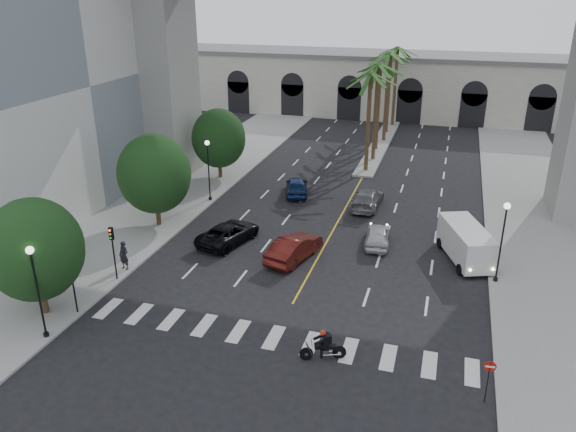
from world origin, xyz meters
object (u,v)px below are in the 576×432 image
object	(u,v)px
traffic_signal_near	(71,275)
motorcycle_rider	(324,346)
car_d	(367,199)
lamp_post_left_near	(36,285)
car_b	(294,248)
cargo_van	(466,242)
lamp_post_left_far	(208,165)
pedestrian_b	(79,237)
car_e	(297,186)
lamp_post_right	(502,236)
traffic_signal_far	(113,245)
car_a	(378,235)
car_c	(229,233)
pedestrian_a	(124,256)
do_not_enter_sign	(489,373)

from	to	relation	value
traffic_signal_near	motorcycle_rider	xyz separation A→B (m)	(14.25, -0.01, -1.75)
motorcycle_rider	car_d	world-z (taller)	motorcycle_rider
lamp_post_left_near	car_b	distance (m)	16.17
lamp_post_left_near	cargo_van	distance (m)	26.19
lamp_post_left_far	pedestrian_b	distance (m)	12.48
motorcycle_rider	car_e	size ratio (longest dim) A/B	0.49
lamp_post_right	car_b	xyz separation A→B (m)	(-12.90, -0.44, -2.39)
traffic_signal_far	car_e	bearing A→B (deg)	70.35
lamp_post_right	cargo_van	xyz separation A→B (m)	(-1.88, 2.64, -1.89)
cargo_van	traffic_signal_far	bearing A→B (deg)	-177.05
lamp_post_left_near	car_b	world-z (taller)	lamp_post_left_near
lamp_post_left_near	car_a	distance (m)	22.37
lamp_post_left_far	traffic_signal_far	xyz separation A→B (m)	(0.10, -14.50, -0.71)
car_c	pedestrian_b	bearing A→B (deg)	38.32
pedestrian_a	car_b	bearing A→B (deg)	37.34
lamp_post_left_near	lamp_post_right	world-z (taller)	same
lamp_post_left_far	do_not_enter_sign	distance (m)	29.38
car_c	car_e	world-z (taller)	car_e
lamp_post_right	cargo_van	bearing A→B (deg)	125.46
car_b	car_c	bearing A→B (deg)	1.70
lamp_post_left_near	traffic_signal_near	world-z (taller)	lamp_post_left_near
traffic_signal_near	do_not_enter_sign	world-z (taller)	traffic_signal_near
lamp_post_left_near	motorcycle_rider	bearing A→B (deg)	9.85
car_a	car_b	bearing A→B (deg)	32.28
car_e	pedestrian_a	xyz separation A→B (m)	(-6.72, -16.97, 0.33)
car_a	cargo_van	world-z (taller)	cargo_van
traffic_signal_far	do_not_enter_sign	distance (m)	22.39
lamp_post_right	lamp_post_left_far	bearing A→B (deg)	160.67
car_a	cargo_van	distance (m)	6.06
car_d	cargo_van	size ratio (longest dim) A/B	0.87
lamp_post_left_far	cargo_van	bearing A→B (deg)	-14.36
lamp_post_right	car_c	size ratio (longest dim) A/B	1.01
lamp_post_left_near	pedestrian_a	size ratio (longest dim) A/B	2.78
cargo_van	pedestrian_a	world-z (taller)	cargo_van
car_d	car_a	bearing A→B (deg)	106.93
cargo_van	pedestrian_a	bearing A→B (deg)	179.72
cargo_van	lamp_post_left_near	bearing A→B (deg)	-163.97
do_not_enter_sign	lamp_post_left_far	bearing A→B (deg)	134.43
pedestrian_b	do_not_enter_sign	size ratio (longest dim) A/B	0.71
pedestrian_a	cargo_van	bearing A→B (deg)	32.32
traffic_signal_near	car_e	world-z (taller)	traffic_signal_near
car_a	pedestrian_b	distance (m)	20.93
do_not_enter_sign	car_d	bearing A→B (deg)	107.99
lamp_post_right	pedestrian_b	world-z (taller)	lamp_post_right
lamp_post_right	car_e	xyz separation A→B (m)	(-16.18, 11.77, -2.44)
lamp_post_left_near	lamp_post_left_far	distance (m)	21.00
car_d	pedestrian_a	distance (m)	20.49
car_a	cargo_van	bearing A→B (deg)	166.76
lamp_post_left_near	car_c	world-z (taller)	lamp_post_left_near
cargo_van	motorcycle_rider	bearing A→B (deg)	-137.30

